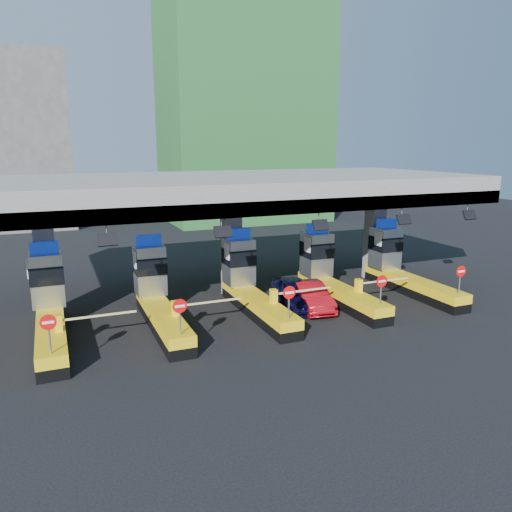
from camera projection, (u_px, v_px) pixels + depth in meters
name	position (u px, v px, depth m)	size (l,w,h in m)	color
ground	(251.00, 310.00, 26.96)	(120.00, 120.00, 0.00)	black
toll_canopy	(232.00, 191.00, 28.21)	(28.00, 12.09, 7.00)	slate
toll_lane_far_left	(49.00, 306.00, 23.16)	(4.43, 8.00, 4.16)	black
toll_lane_left	(156.00, 294.00, 25.03)	(4.43, 8.00, 4.16)	black
toll_lane_center	(249.00, 283.00, 26.90)	(4.43, 8.00, 4.16)	black
toll_lane_right	(329.00, 274.00, 28.78)	(4.43, 8.00, 4.16)	black
toll_lane_far_right	(400.00, 267.00, 30.65)	(4.43, 8.00, 4.16)	black
bg_building_scaffold	(243.00, 98.00, 57.25)	(18.00, 12.00, 28.00)	#1E5926
van	(296.00, 293.00, 27.19)	(1.85, 4.61, 1.57)	black
red_car	(310.00, 296.00, 27.00)	(1.52, 4.36, 1.44)	#AF0D15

